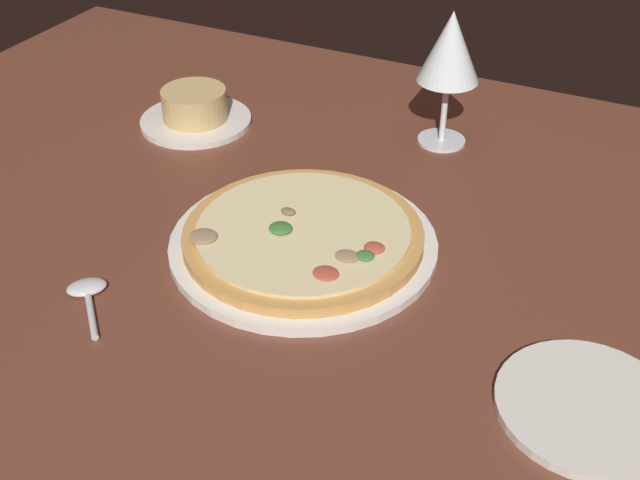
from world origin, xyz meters
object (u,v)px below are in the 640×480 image
object	(u,v)px
side_plate	(588,406)
spoon	(88,293)
ramekin_on_saucer	(195,110)
wine_glass_far	(451,50)
pizza_main	(303,238)

from	to	relation	value
side_plate	spoon	distance (cm)	48.31
ramekin_on_saucer	spoon	xyz separation A→B (cm)	(10.92, -36.54, -1.54)
ramekin_on_saucer	wine_glass_far	distance (cm)	35.48
wine_glass_far	side_plate	distance (cm)	49.46
side_plate	spoon	xyz separation A→B (cm)	(-47.88, -6.45, 0.01)
pizza_main	spoon	bearing A→B (deg)	-132.72
side_plate	ramekin_on_saucer	bearing A→B (deg)	152.89
ramekin_on_saucer	spoon	size ratio (longest dim) A/B	1.87
ramekin_on_saucer	spoon	world-z (taller)	ramekin_on_saucer
pizza_main	wine_glass_far	xyz separation A→B (cm)	(5.78, 29.42, 11.65)
wine_glass_far	spoon	size ratio (longest dim) A/B	2.18
ramekin_on_saucer	side_plate	bearing A→B (deg)	-27.11
pizza_main	ramekin_on_saucer	distance (cm)	33.02
pizza_main	ramekin_on_saucer	world-z (taller)	ramekin_on_saucer
pizza_main	spoon	xyz separation A→B (cm)	(-15.62, -16.91, -0.75)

